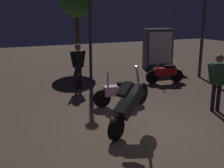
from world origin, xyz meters
TOP-DOWN VIEW (x-y plane):
  - ground_plane at (0.00, 0.00)m, footprint 40.00×40.00m
  - motorcycle_black_foreground at (-0.46, 0.13)m, footprint 1.50×0.89m
  - motorcycle_pink_parked_left at (0.22, 2.07)m, footprint 1.66×0.43m
  - motorcycle_red_parked_right at (3.28, 3.87)m, footprint 1.64×0.50m
  - person_rider_beside at (2.62, 0.37)m, footprint 0.64×0.37m
  - person_bystander_far at (-0.29, 4.58)m, footprint 0.67×0.29m
  - streetlamp_near at (5.45, 4.17)m, footprint 0.36×0.36m
  - streetlamp_far at (0.94, 6.47)m, footprint 0.36×0.36m
  - tree_left_bg at (1.32, 9.57)m, footprint 1.86×1.86m
  - kiosk_billboard at (4.94, 6.84)m, footprint 1.64×0.67m

SIDE VIEW (x-z plane):
  - ground_plane at x=0.00m, z-range 0.00..0.00m
  - motorcycle_pink_parked_left at x=0.22m, z-range -0.12..0.99m
  - motorcycle_red_parked_right at x=3.28m, z-range -0.12..0.99m
  - motorcycle_black_foreground at x=-0.46m, z-range -0.07..1.56m
  - person_rider_beside at x=2.62m, z-range 0.17..1.89m
  - person_bystander_far at x=-0.29m, z-range 0.18..1.92m
  - kiosk_billboard at x=4.94m, z-range 0.00..2.10m
  - streetlamp_near at x=5.45m, z-range 0.67..5.53m
  - streetlamp_far at x=0.94m, z-range 0.68..5.69m
  - tree_left_bg at x=1.32m, z-range 1.27..5.77m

